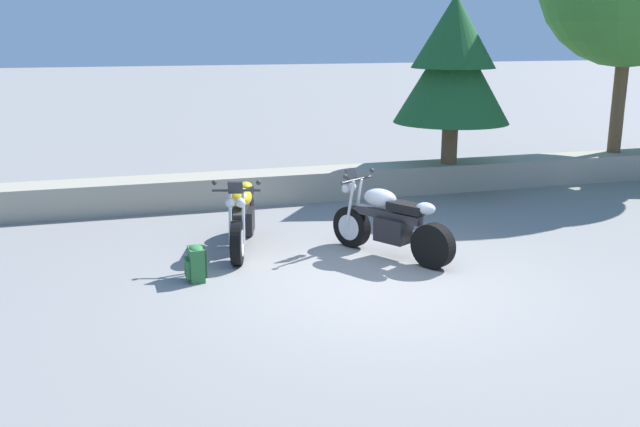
{
  "coord_description": "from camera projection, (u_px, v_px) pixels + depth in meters",
  "views": [
    {
      "loc": [
        -3.01,
        -7.95,
        3.12
      ],
      "look_at": [
        -0.32,
        1.2,
        0.65
      ],
      "focal_mm": 39.59,
      "sensor_mm": 36.0,
      "label": 1
    }
  ],
  "objects": [
    {
      "name": "motorcycle_yellow_near_left",
      "position": [
        242.0,
        218.0,
        10.29
      ],
      "size": [
        0.87,
        2.02,
        1.18
      ],
      "color": "black",
      "rests_on": "ground"
    },
    {
      "name": "pine_tree_far_left",
      "position": [
        453.0,
        62.0,
        13.65
      ],
      "size": [
        2.27,
        2.27,
        3.27
      ],
      "color": "brown",
      "rests_on": "stone_wall"
    },
    {
      "name": "stone_wall",
      "position": [
        283.0,
        186.0,
        13.38
      ],
      "size": [
        36.0,
        0.8,
        0.55
      ],
      "primitive_type": "cube",
      "color": "#A89E89",
      "rests_on": "ground"
    },
    {
      "name": "ground_plane",
      "position": [
        370.0,
        284.0,
        8.99
      ],
      "size": [
        120.0,
        120.0,
        0.0
      ],
      "primitive_type": "plane",
      "color": "gray"
    },
    {
      "name": "motorcycle_silver_centre",
      "position": [
        389.0,
        224.0,
        9.97
      ],
      "size": [
        1.23,
        1.85,
        1.18
      ],
      "color": "black",
      "rests_on": "ground"
    },
    {
      "name": "rider_backpack",
      "position": [
        196.0,
        263.0,
        9.04
      ],
      "size": [
        0.27,
        0.31,
        0.47
      ],
      "color": "#2D6B38",
      "rests_on": "ground"
    }
  ]
}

